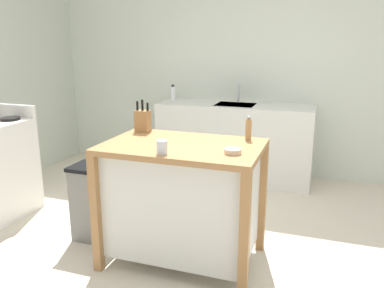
% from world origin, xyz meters
% --- Properties ---
extents(ground_plane, '(6.31, 6.31, 0.00)m').
position_xyz_m(ground_plane, '(0.00, 0.00, 0.00)').
color(ground_plane, beige).
rests_on(ground_plane, ground).
extents(wall_back, '(5.31, 0.10, 2.60)m').
position_xyz_m(wall_back, '(0.00, 2.31, 1.30)').
color(wall_back, silver).
rests_on(wall_back, ground).
extents(kitchen_island, '(1.11, 0.72, 0.90)m').
position_xyz_m(kitchen_island, '(-0.15, 0.04, 0.50)').
color(kitchen_island, '#9E7042').
rests_on(kitchen_island, ground).
extents(knife_block, '(0.11, 0.09, 0.25)m').
position_xyz_m(knife_block, '(-0.58, 0.30, 0.99)').
color(knife_block, '#9E7042').
rests_on(knife_block, kitchen_island).
extents(bowl_ceramic_wide, '(0.11, 0.11, 0.03)m').
position_xyz_m(bowl_ceramic_wide, '(0.24, -0.09, 0.92)').
color(bowl_ceramic_wide, beige).
rests_on(bowl_ceramic_wide, kitchen_island).
extents(drinking_cup, '(0.07, 0.07, 0.09)m').
position_xyz_m(drinking_cup, '(-0.18, -0.24, 0.94)').
color(drinking_cup, silver).
rests_on(drinking_cup, kitchen_island).
extents(pepper_grinder, '(0.04, 0.04, 0.18)m').
position_xyz_m(pepper_grinder, '(0.26, 0.31, 0.98)').
color(pepper_grinder, '#AD7F4C').
rests_on(pepper_grinder, kitchen_island).
extents(trash_bin, '(0.36, 0.28, 0.63)m').
position_xyz_m(trash_bin, '(-0.94, 0.12, 0.32)').
color(trash_bin, slate).
rests_on(trash_bin, ground).
extents(sink_counter, '(1.79, 0.60, 0.89)m').
position_xyz_m(sink_counter, '(-0.21, 1.96, 0.45)').
color(sink_counter, silver).
rests_on(sink_counter, ground).
extents(sink_faucet, '(0.02, 0.02, 0.22)m').
position_xyz_m(sink_faucet, '(-0.21, 2.10, 1.00)').
color(sink_faucet, '#B7BCC1').
rests_on(sink_faucet, sink_counter).
extents(bottle_hand_soap, '(0.06, 0.06, 0.19)m').
position_xyz_m(bottle_hand_soap, '(-1.01, 2.01, 0.98)').
color(bottle_hand_soap, white).
rests_on(bottle_hand_soap, sink_counter).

